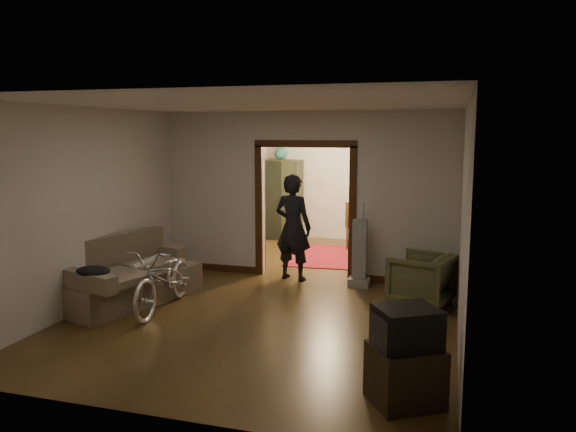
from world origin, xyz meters
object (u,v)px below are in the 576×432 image
at_px(bicycle, 164,278).
at_px(desk, 397,232).
at_px(sofa, 129,270).
at_px(person, 293,227).
at_px(locker, 281,199).
at_px(armchair, 421,279).

xyz_separation_m(bicycle, desk, (2.69, 5.16, -0.12)).
relative_size(bicycle, desk, 1.89).
xyz_separation_m(sofa, desk, (3.36, 4.97, -0.14)).
distance_m(person, desk, 3.46).
height_order(sofa, bicycle, sofa).
bearing_deg(bicycle, person, 54.33).
xyz_separation_m(person, locker, (-1.28, 3.47, 0.02)).
bearing_deg(locker, desk, -0.01).
height_order(sofa, desk, sofa).
height_order(bicycle, locker, locker).
xyz_separation_m(armchair, desk, (-0.72, 3.90, -0.03)).
distance_m(locker, desk, 2.79).
height_order(locker, desk, locker).
bearing_deg(armchair, sofa, -57.34).
distance_m(sofa, desk, 6.00).
xyz_separation_m(bicycle, locker, (-0.02, 5.53, 0.46)).
xyz_separation_m(sofa, person, (1.94, 1.87, 0.41)).
relative_size(bicycle, armchair, 2.14).
distance_m(sofa, armchair, 4.21).
height_order(person, desk, person).
xyz_separation_m(bicycle, person, (1.27, 2.05, 0.43)).
xyz_separation_m(bicycle, armchair, (3.40, 1.26, -0.09)).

